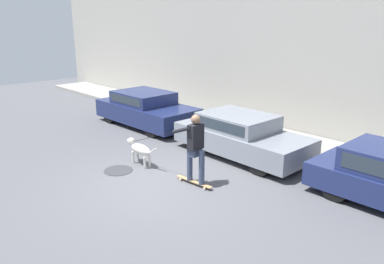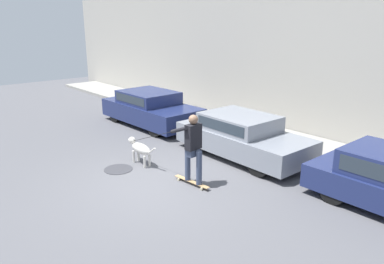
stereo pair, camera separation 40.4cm
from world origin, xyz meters
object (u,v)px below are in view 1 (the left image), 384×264
Objects in this scene: dog at (140,149)px; skateboarder at (195,146)px; parked_car_1 at (241,136)px; parked_car_0 at (146,109)px; fire_hydrant at (205,123)px.

dog is 2.08m from skateboarder.
skateboarder is (0.58, -2.40, 0.40)m from parked_car_1.
dog is (-1.42, -2.58, -0.16)m from parked_car_1.
skateboarder is (1.99, 0.18, 0.56)m from dog.
parked_car_0 is 1.44× the size of skateboarder.
parked_car_1 reaches higher than dog.
skateboarder reaches higher than parked_car_0.
parked_car_0 reaches higher than dog.
skateboarder is at bearing -25.78° from parked_car_0.
fire_hydrant is at bearing -53.44° from skateboarder.
dog is at bearing -76.50° from fire_hydrant.
parked_car_0 is 4.59m from parked_car_1.
parked_car_1 is at bearing -0.88° from parked_car_0.
skateboarder reaches higher than dog.
skateboarder is (5.16, -2.39, 0.38)m from parked_car_0.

